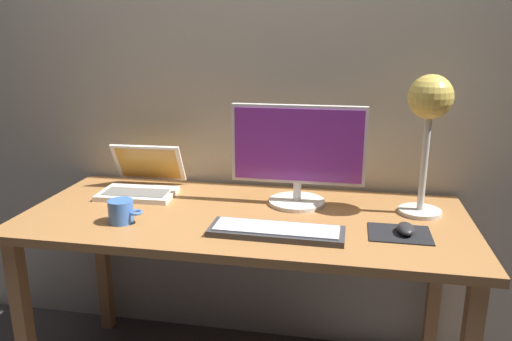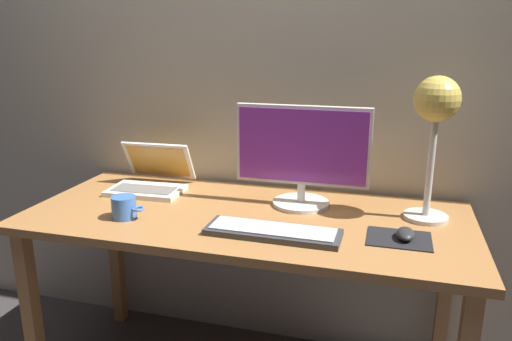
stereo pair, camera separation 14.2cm
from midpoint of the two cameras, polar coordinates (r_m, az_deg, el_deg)
The scene contains 9 objects.
back_wall at distance 2.06m, azimuth -1.13°, elevation 13.67°, with size 4.80×0.06×2.60m, color #B2A893.
desk at distance 1.82m, azimuth -3.62°, elevation -7.43°, with size 1.60×0.70×0.74m.
monitor at distance 1.83m, azimuth 2.70°, elevation 2.10°, with size 0.50×0.22×0.38m.
keyboard_main at distance 1.60m, azimuth -0.17°, elevation -7.09°, with size 0.44×0.15×0.03m.
laptop at distance 2.09m, azimuth -14.94°, elevation -0.95°, with size 0.31×0.29×0.19m.
desk_lamp at distance 1.77m, azimuth 17.37°, elevation 6.66°, with size 0.15×0.15×0.50m.
mousepad at distance 1.66m, azimuth 14.01°, elevation -7.18°, with size 0.20×0.16×0.00m, color black.
mouse at distance 1.65m, azimuth 14.69°, elevation -6.60°, with size 0.06×0.10×0.03m, color #28282B.
coffee_mug at distance 1.77m, azimuth -17.63°, elevation -4.60°, with size 0.12×0.09×0.08m.
Camera 1 is at (0.35, -1.63, 1.37)m, focal length 34.39 mm.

